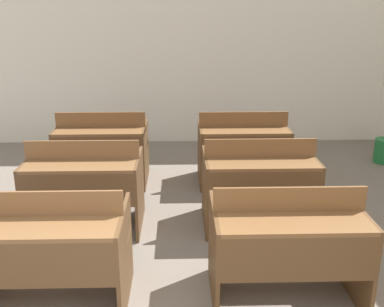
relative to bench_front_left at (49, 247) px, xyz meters
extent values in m
cube|color=white|center=(0.62, 4.27, 0.92)|extent=(7.18, 0.06, 2.78)
cube|color=brown|center=(0.52, 0.04, -0.12)|extent=(0.03, 0.73, 0.71)
cube|color=brown|center=(0.00, -0.15, 0.22)|extent=(1.07, 0.35, 0.03)
cube|color=brown|center=(0.00, -0.32, 0.05)|extent=(1.01, 0.02, 0.32)
cube|color=brown|center=(0.00, 0.01, 0.33)|extent=(1.07, 0.02, 0.18)
cube|color=brown|center=(0.00, 0.26, -0.03)|extent=(1.07, 0.29, 0.03)
cube|color=brown|center=(0.00, 0.26, -0.31)|extent=(1.01, 0.04, 0.04)
cube|color=#54371E|center=(1.16, 0.06, -0.12)|extent=(0.03, 0.73, 0.71)
cube|color=#54371E|center=(2.20, 0.06, -0.12)|extent=(0.03, 0.73, 0.71)
cube|color=brown|center=(1.68, -0.13, 0.22)|extent=(1.07, 0.35, 0.03)
cube|color=#54371E|center=(1.68, -0.29, 0.05)|extent=(1.01, 0.02, 0.32)
cube|color=brown|center=(1.68, 0.03, 0.33)|extent=(1.07, 0.02, 0.18)
cube|color=brown|center=(1.68, 0.28, -0.03)|extent=(1.07, 0.29, 0.03)
cube|color=#54371E|center=(1.68, 0.28, -0.31)|extent=(1.01, 0.04, 0.04)
cube|color=brown|center=(-0.51, 1.26, -0.12)|extent=(0.03, 0.73, 0.71)
cube|color=brown|center=(0.52, 1.26, -0.12)|extent=(0.03, 0.73, 0.71)
cube|color=brown|center=(0.01, 1.07, 0.22)|extent=(1.07, 0.35, 0.03)
cube|color=brown|center=(0.01, 0.90, 0.05)|extent=(1.01, 0.02, 0.32)
cube|color=brown|center=(0.01, 1.23, 0.33)|extent=(1.07, 0.02, 0.18)
cube|color=brown|center=(0.01, 1.48, -0.03)|extent=(1.07, 0.29, 0.03)
cube|color=brown|center=(0.01, 1.48, -0.31)|extent=(1.01, 0.04, 0.04)
cube|color=brown|center=(1.17, 1.27, -0.12)|extent=(0.03, 0.73, 0.71)
cube|color=brown|center=(2.21, 1.27, -0.12)|extent=(0.03, 0.73, 0.71)
cube|color=brown|center=(1.69, 1.08, 0.22)|extent=(1.07, 0.35, 0.03)
cube|color=brown|center=(1.69, 0.91, 0.05)|extent=(1.01, 0.02, 0.32)
cube|color=brown|center=(1.69, 1.24, 0.33)|extent=(1.07, 0.02, 0.18)
cube|color=brown|center=(1.69, 1.49, -0.03)|extent=(1.07, 0.29, 0.03)
cube|color=brown|center=(1.69, 1.49, -0.31)|extent=(1.01, 0.04, 0.04)
cube|color=brown|center=(-0.54, 2.47, -0.12)|extent=(0.03, 0.73, 0.71)
cube|color=brown|center=(0.50, 2.47, -0.12)|extent=(0.03, 0.73, 0.71)
cube|color=brown|center=(-0.02, 2.27, 0.22)|extent=(1.07, 0.35, 0.03)
cube|color=brown|center=(-0.02, 2.11, 0.05)|extent=(1.01, 0.02, 0.32)
cube|color=brown|center=(-0.02, 2.43, 0.33)|extent=(1.07, 0.02, 0.18)
cube|color=brown|center=(-0.02, 2.69, -0.03)|extent=(1.07, 0.29, 0.03)
cube|color=brown|center=(-0.02, 2.69, -0.31)|extent=(1.01, 0.04, 0.04)
cube|color=#54381F|center=(1.17, 2.44, -0.12)|extent=(0.03, 0.73, 0.71)
cube|color=#54381F|center=(2.21, 2.44, -0.12)|extent=(0.03, 0.73, 0.71)
cube|color=brown|center=(1.69, 2.24, 0.22)|extent=(1.07, 0.35, 0.03)
cube|color=#54381F|center=(1.69, 2.08, 0.05)|extent=(1.01, 0.02, 0.32)
cube|color=brown|center=(1.69, 2.40, 0.33)|extent=(1.07, 0.02, 0.18)
cube|color=brown|center=(1.69, 2.66, -0.03)|extent=(1.07, 0.29, 0.03)
cube|color=#54381F|center=(1.69, 2.66, -0.31)|extent=(1.01, 0.04, 0.04)
camera|label=1|loc=(0.92, -2.81, 1.58)|focal=42.00mm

